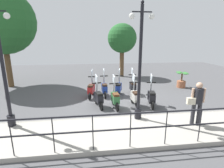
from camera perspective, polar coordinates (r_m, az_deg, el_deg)
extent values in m
plane|color=#4C4C4F|center=(9.31, 3.23, -5.58)|extent=(28.00, 28.00, 0.00)
cube|color=#A39E93|center=(6.44, 8.57, -14.74)|extent=(2.20, 20.00, 0.15)
cube|color=gray|center=(7.34, 6.33, -10.79)|extent=(0.10, 20.00, 0.15)
cube|color=black|center=(5.09, 12.12, -9.07)|extent=(0.04, 16.00, 0.04)
cube|color=black|center=(5.29, 11.84, -13.76)|extent=(0.04, 16.00, 0.04)
cylinder|color=black|center=(6.00, 26.74, -12.09)|extent=(0.03, 0.03, 1.05)
cylinder|color=black|center=(5.51, 17.22, -13.58)|extent=(0.03, 0.03, 1.05)
cylinder|color=black|center=(5.18, 6.03, -14.84)|extent=(0.03, 0.03, 1.05)
cylinder|color=black|center=(5.07, -6.26, -15.59)|extent=(0.03, 0.03, 1.05)
cylinder|color=black|center=(5.17, -18.62, -15.66)|extent=(0.03, 0.03, 1.05)
cylinder|color=black|center=(5.49, -29.99, -15.11)|extent=(0.03, 0.03, 1.05)
cylinder|color=black|center=(7.05, 8.47, -9.50)|extent=(0.26, 0.26, 0.40)
cylinder|color=black|center=(6.51, 9.10, 5.91)|extent=(0.12, 0.12, 4.20)
cube|color=black|center=(6.50, 9.80, 22.22)|extent=(0.04, 0.70, 0.04)
sphere|color=white|center=(6.59, 12.86, 20.75)|extent=(0.20, 0.20, 0.20)
sphere|color=white|center=(6.39, 6.52, 21.20)|extent=(0.20, 0.20, 0.20)
sphere|color=black|center=(6.55, 9.93, 24.91)|extent=(0.12, 0.12, 0.12)
cylinder|color=black|center=(7.40, -30.00, -10.25)|extent=(0.26, 0.26, 0.40)
cylinder|color=black|center=(6.89, -31.98, 4.11)|extent=(0.12, 0.12, 4.14)
sphere|color=white|center=(6.71, -31.16, 18.52)|extent=(0.20, 0.20, 0.20)
cylinder|color=#28282D|center=(7.19, 26.49, -8.67)|extent=(0.14, 0.14, 0.82)
cylinder|color=#28282D|center=(7.09, 24.89, -8.79)|extent=(0.14, 0.14, 0.82)
cylinder|color=#232328|center=(6.91, 26.32, -3.50)|extent=(0.36, 0.36, 0.55)
sphere|color=tan|center=(6.81, 26.69, -0.41)|extent=(0.22, 0.22, 0.22)
cylinder|color=tan|center=(7.00, 27.80, -3.33)|extent=(0.09, 0.09, 0.52)
cylinder|color=tan|center=(6.82, 24.83, -3.42)|extent=(0.09, 0.09, 0.52)
cube|color=beige|center=(6.81, 24.37, -5.09)|extent=(0.17, 0.30, 0.24)
cylinder|color=brown|center=(13.66, -30.69, 4.80)|extent=(0.36, 0.36, 2.71)
sphere|color=#235B28|center=(13.58, -32.36, 16.95)|extent=(4.15, 4.15, 4.15)
cylinder|color=brown|center=(15.10, 3.20, 6.84)|extent=(0.36, 0.36, 2.32)
sphere|color=#235B28|center=(14.96, 3.32, 14.69)|extent=(2.40, 2.40, 2.40)
cylinder|color=#9E5B3D|center=(12.66, 21.63, -0.04)|extent=(0.56, 0.56, 0.45)
cylinder|color=brown|center=(12.56, 21.84, 2.05)|extent=(0.10, 0.10, 0.50)
ellipsoid|color=#2D6B2D|center=(12.72, 21.43, 3.62)|extent=(0.56, 0.16, 0.10)
ellipsoid|color=#2D6B2D|center=(12.29, 22.52, 3.16)|extent=(0.56, 0.16, 0.10)
ellipsoid|color=#2D6B2D|center=(12.38, 20.95, 3.39)|extent=(0.56, 0.16, 0.10)
ellipsoid|color=#2D6B2D|center=(12.62, 22.96, 3.40)|extent=(0.56, 0.16, 0.10)
ellipsoid|color=#2D6B2D|center=(12.57, 20.86, 3.55)|extent=(0.56, 0.16, 0.10)
ellipsoid|color=#2D6B2D|center=(12.44, 23.09, 3.23)|extent=(0.56, 0.16, 0.10)
cylinder|color=black|center=(9.16, 12.20, -4.92)|extent=(0.41, 0.15, 0.40)
cylinder|color=black|center=(8.39, 13.09, -6.82)|extent=(0.41, 0.15, 0.40)
cube|color=black|center=(8.60, 12.82, -4.28)|extent=(0.64, 0.38, 0.36)
cube|color=black|center=(8.86, 12.52, -3.55)|extent=(0.17, 0.32, 0.44)
cube|color=black|center=(8.46, 12.99, -2.96)|extent=(0.44, 0.33, 0.10)
cylinder|color=gray|center=(8.82, 12.58, -1.23)|extent=(0.19, 0.10, 0.55)
cube|color=black|center=(8.75, 12.68, 0.50)|extent=(0.14, 0.44, 0.05)
cube|color=silver|center=(8.76, 12.69, 1.86)|extent=(0.39, 0.10, 0.42)
cylinder|color=black|center=(9.02, 6.68, -4.97)|extent=(0.40, 0.10, 0.40)
cylinder|color=black|center=(8.28, 8.33, -6.86)|extent=(0.40, 0.10, 0.40)
cube|color=beige|center=(8.48, 7.70, -4.30)|extent=(0.61, 0.31, 0.36)
cube|color=beige|center=(8.73, 7.13, -3.57)|extent=(0.13, 0.31, 0.44)
cube|color=black|center=(8.34, 7.90, -2.96)|extent=(0.41, 0.28, 0.10)
cylinder|color=gray|center=(8.69, 7.09, -1.23)|extent=(0.19, 0.08, 0.55)
cube|color=black|center=(8.61, 7.15, 0.53)|extent=(0.08, 0.44, 0.05)
cube|color=silver|center=(8.62, 7.07, 1.91)|extent=(0.39, 0.05, 0.42)
cylinder|color=black|center=(8.75, 0.39, -5.49)|extent=(0.41, 0.11, 0.40)
cylinder|color=black|center=(8.00, 1.68, -7.50)|extent=(0.41, 0.11, 0.40)
cube|color=#2D6B38|center=(8.20, 1.15, -4.84)|extent=(0.62, 0.33, 0.36)
cube|color=#2D6B38|center=(8.46, 0.70, -4.07)|extent=(0.14, 0.31, 0.44)
cube|color=#4C2D19|center=(8.06, 1.27, -3.46)|extent=(0.42, 0.29, 0.10)
cylinder|color=gray|center=(8.41, 0.61, -1.65)|extent=(0.19, 0.09, 0.55)
cube|color=black|center=(8.34, 0.62, 0.17)|extent=(0.10, 0.44, 0.05)
cube|color=silver|center=(8.35, 0.53, 1.60)|extent=(0.39, 0.06, 0.42)
cylinder|color=black|center=(8.86, -5.16, -5.31)|extent=(0.41, 0.17, 0.40)
cylinder|color=black|center=(8.11, -3.57, -7.20)|extent=(0.41, 0.17, 0.40)
cube|color=black|center=(8.31, -4.27, -4.61)|extent=(0.65, 0.41, 0.36)
cube|color=black|center=(8.57, -4.83, -3.88)|extent=(0.19, 0.32, 0.44)
cube|color=black|center=(8.17, -4.16, -3.24)|extent=(0.45, 0.35, 0.10)
cylinder|color=gray|center=(8.52, -4.99, -1.49)|extent=(0.19, 0.11, 0.55)
cube|color=black|center=(8.44, -5.03, 0.30)|extent=(0.16, 0.44, 0.05)
cube|color=silver|center=(8.45, -5.17, 1.71)|extent=(0.38, 0.12, 0.42)
cylinder|color=black|center=(10.80, 6.33, -1.64)|extent=(0.40, 0.10, 0.40)
cylinder|color=black|center=(10.02, 7.19, -2.97)|extent=(0.40, 0.10, 0.40)
cube|color=black|center=(10.25, 6.88, -0.92)|extent=(0.61, 0.31, 0.36)
cube|color=black|center=(10.52, 6.58, -0.39)|extent=(0.14, 0.31, 0.44)
cube|color=black|center=(10.13, 6.99, 0.23)|extent=(0.41, 0.28, 0.10)
cylinder|color=gray|center=(10.49, 6.58, 1.57)|extent=(0.19, 0.08, 0.55)
cube|color=black|center=(10.43, 6.62, 3.04)|extent=(0.08, 0.44, 0.05)
cube|color=silver|center=(10.45, 6.59, 4.18)|extent=(0.39, 0.05, 0.42)
cylinder|color=black|center=(10.46, 2.46, -2.10)|extent=(0.41, 0.19, 0.40)
cylinder|color=black|center=(9.68, 1.82, -3.50)|extent=(0.41, 0.19, 0.40)
cube|color=navy|center=(9.91, 2.10, -1.38)|extent=(0.66, 0.44, 0.36)
cube|color=navy|center=(10.18, 2.32, -0.82)|extent=(0.20, 0.32, 0.44)
cube|color=black|center=(9.78, 2.06, -0.19)|extent=(0.46, 0.37, 0.10)
cylinder|color=gray|center=(10.15, 2.39, 1.20)|extent=(0.20, 0.12, 0.55)
cube|color=black|center=(10.09, 2.40, 2.72)|extent=(0.19, 0.44, 0.05)
cube|color=silver|center=(10.10, 2.46, 3.90)|extent=(0.38, 0.14, 0.42)
cylinder|color=black|center=(10.39, -2.69, -2.23)|extent=(0.40, 0.08, 0.40)
cylinder|color=black|center=(9.60, -2.24, -3.66)|extent=(0.40, 0.08, 0.40)
cube|color=navy|center=(9.83, -2.45, -1.51)|extent=(0.60, 0.29, 0.36)
cube|color=navy|center=(10.10, -2.60, -0.95)|extent=(0.12, 0.30, 0.44)
cube|color=black|center=(9.70, -2.42, -0.32)|extent=(0.40, 0.26, 0.10)
cylinder|color=gray|center=(10.07, -2.66, 1.09)|extent=(0.18, 0.07, 0.55)
cube|color=black|center=(10.01, -2.68, 2.62)|extent=(0.06, 0.44, 0.05)
cube|color=silver|center=(10.03, -2.72, 3.81)|extent=(0.39, 0.03, 0.42)
cylinder|color=black|center=(10.24, -6.22, -2.54)|extent=(0.41, 0.17, 0.40)
cylinder|color=black|center=(9.47, -7.24, -4.02)|extent=(0.41, 0.17, 0.40)
cube|color=#B21E1E|center=(9.70, -6.87, -1.83)|extent=(0.65, 0.41, 0.36)
cube|color=#B21E1E|center=(9.96, -6.52, -1.25)|extent=(0.18, 0.32, 0.44)
cube|color=black|center=(9.57, -7.00, -0.63)|extent=(0.45, 0.34, 0.10)
cylinder|color=gray|center=(9.93, -6.50, 0.81)|extent=(0.19, 0.11, 0.55)
cube|color=black|center=(9.87, -6.55, 2.36)|extent=(0.16, 0.44, 0.05)
cube|color=silver|center=(9.88, -6.51, 3.57)|extent=(0.38, 0.12, 0.42)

